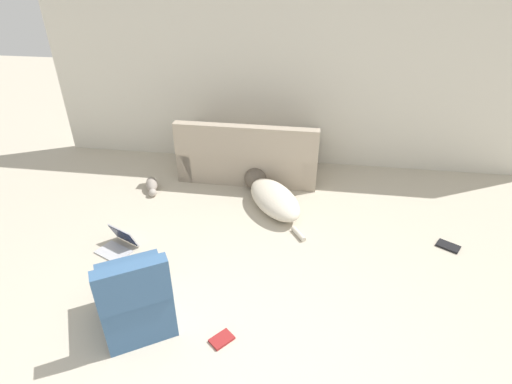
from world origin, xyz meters
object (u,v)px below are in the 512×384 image
object	(u,v)px
dog	(271,195)
book_red	(222,339)
couch	(250,157)
book_black	(448,246)
laptop_open	(119,242)
cat	(152,185)
side_chair	(135,298)

from	to	relation	value
dog	book_red	world-z (taller)	dog
couch	book_red	xyz separation A→B (m)	(0.23, -2.92, -0.27)
dog	book_black	distance (m)	2.10
book_black	book_red	bearing A→B (deg)	-144.51
laptop_open	book_red	xyz separation A→B (m)	(1.36, -1.03, -0.07)
dog	laptop_open	size ratio (longest dim) A/B	2.90
couch	book_black	bearing A→B (deg)	151.37
cat	side_chair	world-z (taller)	side_chair
dog	side_chair	distance (m)	2.23
book_red	book_black	bearing A→B (deg)	35.49
couch	side_chair	distance (m)	2.87
cat	book_red	size ratio (longest dim) A/B	2.11
side_chair	book_black	bearing A→B (deg)	174.69
dog	cat	xyz separation A→B (m)	(-1.65, 0.16, -0.08)
book_black	side_chair	distance (m)	3.31
laptop_open	side_chair	world-z (taller)	side_chair
laptop_open	cat	bearing A→B (deg)	119.23
dog	side_chair	xyz separation A→B (m)	(-0.93, -2.03, 0.13)
dog	cat	world-z (taller)	dog
dog	couch	bearing A→B (deg)	-5.78
book_black	laptop_open	bearing A→B (deg)	-171.50
book_red	side_chair	xyz separation A→B (m)	(-0.76, 0.10, 0.27)
dog	book_black	bearing A→B (deg)	-138.22
dog	side_chair	bearing A→B (deg)	122.61
couch	book_black	distance (m)	2.79
cat	laptop_open	world-z (taller)	laptop_open
couch	dog	size ratio (longest dim) A/B	1.45
side_chair	book_red	bearing A→B (deg)	140.79
dog	book_red	xyz separation A→B (m)	(-0.17, -2.13, -0.14)
cat	book_red	bearing A→B (deg)	9.44
couch	laptop_open	world-z (taller)	couch
cat	book_black	xyz separation A→B (m)	(3.67, -0.72, -0.06)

